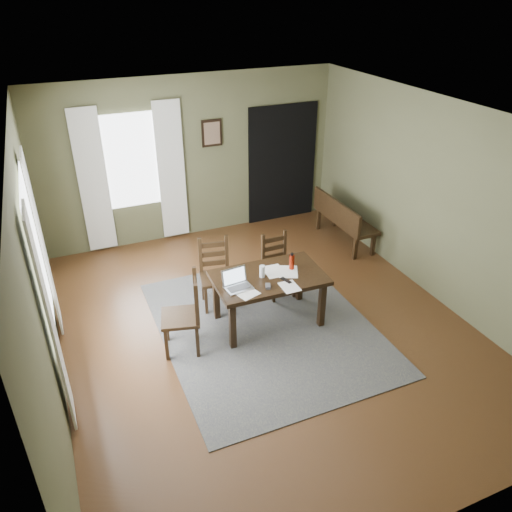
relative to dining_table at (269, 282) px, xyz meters
name	(u,v)px	position (x,y,z in m)	size (l,w,h in m)	color
ground	(265,327)	(-0.08, -0.08, -0.63)	(5.00, 6.00, 0.01)	#492C16
room_shell	(266,198)	(-0.08, -0.08, 1.18)	(5.02, 6.02, 2.71)	brown
rug	(265,326)	(-0.08, -0.08, -0.62)	(2.60, 3.20, 0.01)	#444444
dining_table	(269,282)	(0.00, 0.00, 0.00)	(1.42, 0.88, 0.70)	black
chair_end	(185,315)	(-1.13, -0.11, -0.12)	(0.54, 0.54, 1.02)	black
chair_back_left	(216,274)	(-0.48, 0.67, -0.15)	(0.49, 0.49, 0.96)	black
chair_back_right	(278,266)	(0.41, 0.59, -0.18)	(0.40, 0.40, 0.90)	black
bench	(342,217)	(2.07, 1.58, -0.15)	(0.45, 1.39, 0.79)	black
laptop	(237,282)	(-0.46, -0.07, 0.14)	(0.35, 0.29, 0.22)	#B7B7BC
computer_mouse	(268,286)	(-0.12, -0.24, 0.10)	(0.06, 0.10, 0.03)	#3F3F42
tv_remote	(286,280)	(0.15, -0.19, 0.09)	(0.04, 0.16, 0.02)	black
drinking_glass	(262,271)	(-0.09, 0.02, 0.16)	(0.07, 0.07, 0.15)	silver
water_bottle	(292,262)	(0.34, 0.04, 0.19)	(0.08, 0.08, 0.23)	#9C200C
paper_a	(245,292)	(-0.41, -0.21, 0.09)	(0.25, 0.32, 0.00)	white
paper_b	(290,287)	(0.13, -0.33, 0.09)	(0.21, 0.27, 0.00)	white
paper_c	(274,271)	(0.11, 0.07, 0.09)	(0.24, 0.32, 0.00)	white
paper_d	(288,272)	(0.27, -0.01, 0.09)	(0.23, 0.31, 0.00)	white
window_left	(39,260)	(-2.55, 0.12, 0.83)	(0.01, 1.30, 1.70)	white
window_back	(131,161)	(-1.08, 2.89, 0.83)	(1.00, 0.01, 1.50)	white
curtain_left_near	(52,324)	(-2.52, -0.70, 0.58)	(0.03, 0.48, 2.30)	silver
curtain_left_far	(43,246)	(-2.52, 0.94, 0.58)	(0.03, 0.48, 2.30)	silver
curtain_back_left	(93,182)	(-1.70, 2.86, 0.58)	(0.44, 0.03, 2.30)	silver
curtain_back_right	(171,172)	(-0.46, 2.86, 0.58)	(0.44, 0.03, 2.30)	silver
framed_picture	(212,133)	(0.27, 2.89, 1.13)	(0.34, 0.03, 0.44)	black
doorway_back	(282,164)	(1.57, 2.89, 0.43)	(1.30, 0.03, 2.10)	black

